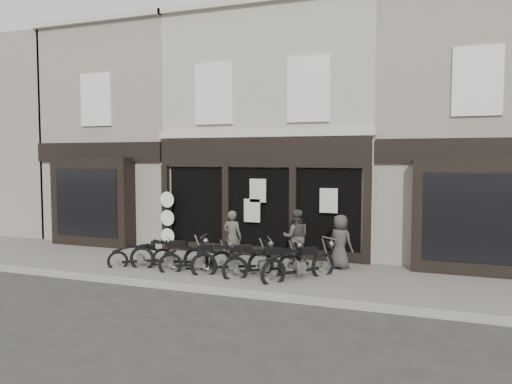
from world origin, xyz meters
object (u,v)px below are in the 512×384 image
(man_left, at_px, (232,237))
(man_centre, at_px, (296,237))
(motorcycle_4, at_px, (264,265))
(motorcycle_2, at_px, (197,261))
(man_right, at_px, (340,242))
(motorcycle_1, at_px, (170,257))
(motorcycle_5, at_px, (300,266))
(advert_sign_post, at_px, (168,223))
(motorcycle_0, at_px, (141,258))
(motorcycle_3, at_px, (234,262))

(man_left, xyz_separation_m, man_centre, (1.82, 0.57, 0.02))
(man_left, distance_m, man_centre, 1.91)
(motorcycle_4, distance_m, man_left, 1.95)
(motorcycle_2, distance_m, man_right, 4.12)
(motorcycle_1, relative_size, motorcycle_4, 1.20)
(man_left, bearing_deg, man_centre, -163.33)
(motorcycle_4, xyz_separation_m, motorcycle_5, (0.97, 0.09, 0.02))
(advert_sign_post, bearing_deg, motorcycle_1, -54.93)
(motorcycle_2, distance_m, motorcycle_4, 1.99)
(motorcycle_0, relative_size, motorcycle_3, 0.76)
(motorcycle_4, xyz_separation_m, man_right, (1.72, 1.68, 0.47))
(motorcycle_2, distance_m, motorcycle_5, 2.95)
(man_right, relative_size, advert_sign_post, 0.70)
(motorcycle_1, xyz_separation_m, advert_sign_post, (-1.47, 2.37, 0.63))
(advert_sign_post, bearing_deg, motorcycle_2, -42.06)
(motorcycle_1, xyz_separation_m, man_centre, (3.22, 1.84, 0.50))
(motorcycle_2, relative_size, motorcycle_3, 0.89)
(motorcycle_3, height_order, motorcycle_5, motorcycle_5)
(motorcycle_5, xyz_separation_m, advert_sign_post, (-5.29, 2.21, 0.63))
(motorcycle_3, distance_m, motorcycle_4, 0.89)
(motorcycle_0, distance_m, man_left, 2.75)
(motorcycle_3, height_order, man_left, man_left)
(motorcycle_1, bearing_deg, motorcycle_5, -10.63)
(motorcycle_1, height_order, motorcycle_4, motorcycle_1)
(motorcycle_4, height_order, motorcycle_5, motorcycle_5)
(motorcycle_2, height_order, motorcycle_3, motorcycle_3)
(motorcycle_4, relative_size, advert_sign_post, 0.87)
(man_right, bearing_deg, motorcycle_4, 67.64)
(advert_sign_post, bearing_deg, motorcycle_3, -30.73)
(man_centre, distance_m, advert_sign_post, 4.73)
(motorcycle_2, bearing_deg, man_centre, 6.17)
(motorcycle_1, relative_size, advert_sign_post, 1.05)
(man_right, bearing_deg, motorcycle_1, 44.07)
(man_centre, bearing_deg, man_right, 156.49)
(motorcycle_3, distance_m, advert_sign_post, 4.19)
(motorcycle_1, distance_m, motorcycle_5, 3.82)
(motorcycle_5, height_order, man_right, man_right)
(motorcycle_5, distance_m, advert_sign_post, 5.77)
(motorcycle_5, bearing_deg, motorcycle_2, 130.20)
(motorcycle_0, xyz_separation_m, motorcycle_5, (4.81, 0.12, 0.09))
(motorcycle_0, xyz_separation_m, advert_sign_post, (-0.48, 2.33, 0.72))
(motorcycle_1, bearing_deg, motorcycle_3, -11.25)
(motorcycle_2, distance_m, man_centre, 3.03)
(motorcycle_3, height_order, motorcycle_4, motorcycle_3)
(motorcycle_5, bearing_deg, motorcycle_0, 128.75)
(motorcycle_5, height_order, advert_sign_post, advert_sign_post)
(motorcycle_2, xyz_separation_m, advert_sign_post, (-2.34, 2.36, 0.68))
(motorcycle_5, relative_size, advert_sign_post, 0.91)
(motorcycle_4, height_order, man_centre, man_centre)
(motorcycle_0, relative_size, motorcycle_4, 0.82)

